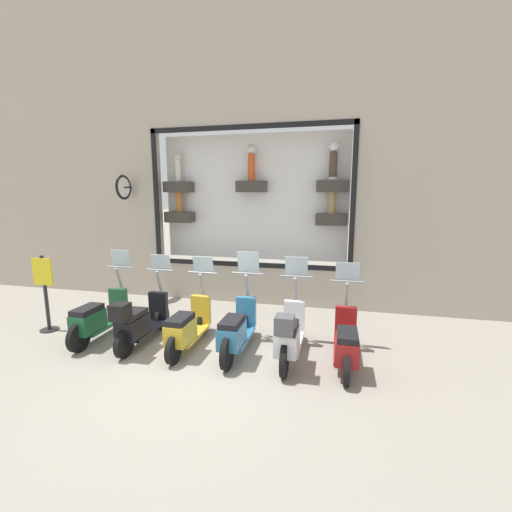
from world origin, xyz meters
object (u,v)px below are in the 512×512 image
Objects in this scene: scooter_red_0 at (346,342)px; scooter_black_4 at (139,321)px; scooter_green_5 at (98,318)px; scooter_white_1 at (289,334)px; scooter_yellow_3 at (187,327)px; scooter_teal_2 at (237,330)px; shop_sign_post at (45,291)px.

scooter_black_4 is (-0.06, 3.69, 0.06)m from scooter_red_0.
scooter_green_5 is (0.01, 4.61, 0.03)m from scooter_red_0.
scooter_yellow_3 is at bearing 88.36° from scooter_white_1.
scooter_white_1 is 1.85m from scooter_yellow_3.
scooter_yellow_3 is at bearing 90.58° from scooter_teal_2.
scooter_teal_2 reaches higher than scooter_red_0.
scooter_white_1 is at bearing -89.85° from scooter_black_4.
scooter_white_1 is 1.00× the size of scooter_black_4.
scooter_red_0 is at bearing -89.10° from scooter_black_4.
scooter_red_0 is at bearing -86.86° from scooter_white_1.
scooter_green_5 is (0.07, 0.92, -0.03)m from scooter_black_4.
scooter_red_0 is 0.93m from scooter_white_1.
scooter_teal_2 is at bearing -89.92° from scooter_green_5.
scooter_green_5 is at bearing 89.82° from scooter_yellow_3.
scooter_yellow_3 is 1.85m from scooter_green_5.
scooter_yellow_3 is (0.05, 1.85, -0.06)m from scooter_white_1.
shop_sign_post is (0.21, 2.24, 0.37)m from scooter_black_4.
scooter_red_0 is 4.61m from scooter_green_5.
shop_sign_post is (0.14, 1.32, 0.40)m from scooter_green_5.
scooter_teal_2 reaches higher than shop_sign_post.
scooter_teal_2 is at bearing -91.95° from shop_sign_post.
scooter_black_4 is (-0.01, 2.77, -0.01)m from scooter_white_1.
scooter_black_4 is 1.00× the size of scooter_green_5.
scooter_teal_2 reaches higher than scooter_yellow_3.
scooter_teal_2 is 1.15× the size of shop_sign_post.
shop_sign_post is at bearing 87.32° from scooter_yellow_3.
scooter_red_0 is 0.99× the size of scooter_black_4.
scooter_black_4 is (-0.07, 1.85, 0.02)m from scooter_teal_2.
scooter_white_1 is 1.00× the size of scooter_teal_2.
scooter_white_1 reaches higher than scooter_black_4.
scooter_teal_2 is 1.00× the size of scooter_green_5.
scooter_white_1 is 1.15× the size of shop_sign_post.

